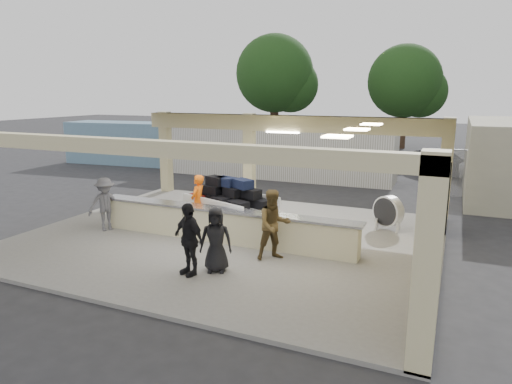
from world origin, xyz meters
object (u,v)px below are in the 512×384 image
at_px(luggage_cart, 230,199).
at_px(baggage_handler, 198,202).
at_px(passenger_a, 274,225).
at_px(car_dark, 439,163).
at_px(baggage_counter, 222,225).
at_px(passenger_d, 216,240).
at_px(drum_fan, 388,212).
at_px(passenger_c, 106,204).
at_px(passenger_b, 189,239).
at_px(container_blue, 143,143).
at_px(container_white, 275,151).

xyz_separation_m(luggage_cart, baggage_handler, (-0.81, -0.66, -0.02)).
bearing_deg(passenger_a, car_dark, 38.09).
distance_m(baggage_counter, passenger_d, 2.32).
distance_m(drum_fan, passenger_c, 8.87).
distance_m(passenger_b, passenger_c, 4.73).
xyz_separation_m(luggage_cart, car_dark, (5.74, 13.47, -0.34)).
height_order(luggage_cart, passenger_a, passenger_a).
bearing_deg(container_blue, baggage_handler, -51.48).
bearing_deg(baggage_handler, luggage_cart, 125.82).
height_order(baggage_counter, container_white, container_white).
bearing_deg(container_blue, passenger_c, -62.53).
bearing_deg(baggage_counter, container_white, 103.45).
bearing_deg(passenger_c, baggage_counter, -47.26).
distance_m(baggage_handler, container_blue, 14.93).
bearing_deg(car_dark, passenger_d, -157.45).
distance_m(passenger_a, container_white, 12.52).
height_order(baggage_handler, container_white, container_white).
xyz_separation_m(baggage_counter, passenger_b, (0.46, -2.51, 0.39)).
height_order(passenger_b, passenger_d, passenger_b).
relative_size(passenger_a, container_blue, 0.19).
height_order(car_dark, container_blue, container_blue).
distance_m(luggage_cart, container_white, 9.70).
xyz_separation_m(baggage_counter, container_white, (-2.61, 10.91, 0.74)).
bearing_deg(container_white, baggage_handler, -83.38).
height_order(baggage_counter, passenger_c, passenger_c).
xyz_separation_m(drum_fan, passenger_b, (-3.81, -5.63, 0.29)).
distance_m(baggage_counter, car_dark, 15.84).
relative_size(luggage_cart, drum_fan, 2.87).
height_order(passenger_d, container_white, container_white).
distance_m(luggage_cart, passenger_b, 4.07).
bearing_deg(container_blue, passenger_a, -47.62).
bearing_deg(baggage_counter, luggage_cart, 106.99).
bearing_deg(passenger_a, luggage_cart, 97.21).
relative_size(baggage_counter, container_blue, 0.84).
distance_m(baggage_handler, car_dark, 15.57).
distance_m(passenger_b, passenger_d, 0.66).
xyz_separation_m(passenger_b, container_white, (-3.07, 13.43, 0.35)).
height_order(baggage_counter, passenger_d, passenger_d).
height_order(drum_fan, container_white, container_white).
bearing_deg(passenger_a, passenger_c, 137.66).
distance_m(car_dark, container_white, 8.89).
relative_size(luggage_cart, passenger_a, 1.70).
distance_m(passenger_c, container_white, 11.48).
xyz_separation_m(baggage_handler, passenger_b, (1.72, -3.31, 0.00)).
height_order(passenger_a, passenger_b, passenger_a).
height_order(passenger_a, passenger_c, passenger_a).
height_order(passenger_c, passenger_d, passenger_c).
distance_m(passenger_b, car_dark, 18.10).
bearing_deg(drum_fan, container_blue, -176.16).
height_order(baggage_counter, car_dark, car_dark).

